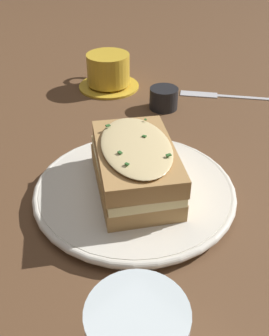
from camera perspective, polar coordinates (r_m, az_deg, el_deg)
ground_plane at (r=0.48m, az=-0.14°, el=-7.13°), size 2.40×2.40×0.00m
dinner_plate at (r=0.51m, az=0.00°, el=-3.35°), size 0.26×0.26×0.02m
sandwich at (r=0.48m, az=0.10°, el=0.29°), size 0.16×0.18×0.07m
teacup_with_saucer at (r=0.80m, az=-3.85°, el=13.71°), size 0.12×0.13×0.07m
fork at (r=0.79m, az=11.89°, el=10.31°), size 0.12×0.16×0.00m
condiment_pot at (r=0.72m, az=4.26°, el=10.05°), size 0.05×0.05×0.04m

